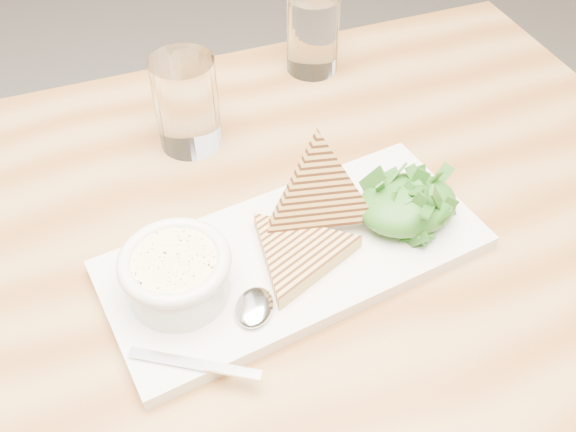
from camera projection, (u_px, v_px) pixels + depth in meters
name	position (u px, v px, depth m)	size (l,w,h in m)	color
floor	(251.00, 411.00, 1.36)	(6.00, 6.00, 0.00)	slate
table_top	(229.00, 268.00, 0.72)	(1.17, 0.78, 0.04)	#A27845
table_leg_br	(434.00, 187.00, 1.34)	(0.06, 0.06, 0.69)	#A27845
platter	(295.00, 255.00, 0.69)	(0.41, 0.18, 0.02)	white
soup_bowl	(178.00, 279.00, 0.63)	(0.10, 0.10, 0.04)	white
soup	(175.00, 262.00, 0.62)	(0.09, 0.09, 0.01)	#FAEAAA
bowl_rim	(174.00, 261.00, 0.61)	(0.11, 0.11, 0.01)	white
sandwich_flat	(298.00, 253.00, 0.67)	(0.14, 0.14, 0.02)	tan
sandwich_lean	(321.00, 194.00, 0.68)	(0.14, 0.14, 0.08)	tan
salad_base	(407.00, 204.00, 0.70)	(0.11, 0.09, 0.04)	#15470F
arugula_pile	(408.00, 201.00, 0.70)	(0.11, 0.10, 0.05)	#367125
spoon_bowl	(254.00, 307.00, 0.63)	(0.04, 0.05, 0.01)	silver
spoon_handle	(195.00, 364.00, 0.59)	(0.13, 0.01, 0.00)	silver
glass_near	(187.00, 103.00, 0.79)	(0.08, 0.08, 0.12)	white
glass_far	(313.00, 34.00, 0.92)	(0.07, 0.07, 0.11)	white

